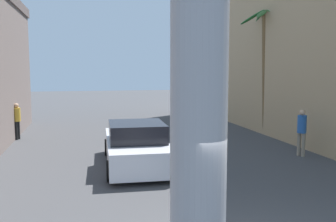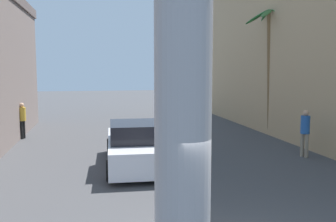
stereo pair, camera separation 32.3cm
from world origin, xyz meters
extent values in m
plane|color=#424244|center=(0.00, 10.00, 0.00)|extent=(87.43, 87.43, 0.00)
cylinder|color=black|center=(-1.67, 9.32, 0.32)|extent=(0.25, 0.65, 0.64)
cylinder|color=black|center=(0.20, 9.25, 0.32)|extent=(0.25, 0.65, 0.64)
cylinder|color=black|center=(-1.81, 5.85, 0.32)|extent=(0.25, 0.65, 0.64)
cylinder|color=black|center=(0.06, 5.78, 0.32)|extent=(0.25, 0.65, 0.64)
cube|color=silver|center=(-0.80, 7.55, 0.56)|extent=(2.17, 5.04, 0.80)
cube|color=black|center=(-0.82, 7.18, 1.26)|extent=(1.90, 2.16, 0.60)
cylinder|color=brown|center=(6.58, 12.48, 3.09)|extent=(0.47, 0.58, 6.19)
ellipsoid|color=#2F6F2D|center=(7.16, 12.50, 6.06)|extent=(1.40, 0.52, 0.50)
ellipsoid|color=#27632D|center=(6.55, 13.11, 6.01)|extent=(0.51, 1.36, 0.65)
ellipsoid|color=#20682D|center=(5.95, 12.89, 5.97)|extent=(1.19, 1.14, 0.76)
ellipsoid|color=#32642D|center=(5.99, 11.91, 6.02)|extent=(1.18, 1.23, 0.62)
ellipsoid|color=#27792D|center=(6.69, 11.76, 5.98)|extent=(0.76, 1.34, 0.74)
cylinder|color=gray|center=(5.57, 7.64, 0.45)|extent=(0.14, 0.14, 0.91)
cylinder|color=gray|center=(5.64, 7.45, 0.45)|extent=(0.14, 0.14, 0.91)
cylinder|color=#2659A5|center=(5.60, 7.55, 1.25)|extent=(0.44, 0.44, 0.68)
sphere|color=tan|center=(5.60, 7.55, 1.70)|extent=(0.22, 0.22, 0.22)
cylinder|color=black|center=(-5.62, 13.73, 0.44)|extent=(0.14, 0.14, 0.87)
cylinder|color=black|center=(-5.69, 13.53, 0.44)|extent=(0.14, 0.14, 0.87)
cylinder|color=gold|center=(-5.66, 13.63, 1.19)|extent=(0.43, 0.43, 0.65)
sphere|color=tan|center=(-5.66, 13.63, 1.63)|extent=(0.22, 0.22, 0.22)
camera|label=1|loc=(-2.52, -5.13, 3.34)|focal=40.00mm
camera|label=2|loc=(-2.21, -5.20, 3.34)|focal=40.00mm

